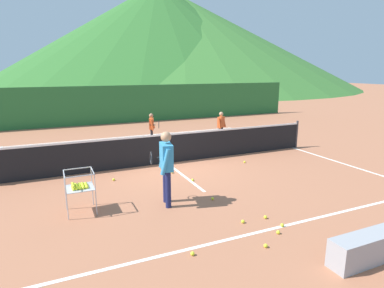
% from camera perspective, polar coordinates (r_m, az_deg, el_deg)
% --- Properties ---
extents(ground_plane, '(120.00, 120.00, 0.00)m').
position_cam_1_polar(ground_plane, '(10.47, -4.45, -3.41)').
color(ground_plane, '#A86647').
extents(line_baseline_near, '(10.36, 0.08, 0.01)m').
position_cam_1_polar(line_baseline_near, '(6.33, 11.60, -15.09)').
color(line_baseline_near, white).
rests_on(line_baseline_near, ground).
extents(line_baseline_far, '(10.36, 0.08, 0.01)m').
position_cam_1_polar(line_baseline_far, '(14.92, -10.66, 1.39)').
color(line_baseline_far, white).
rests_on(line_baseline_far, ground).
extents(line_sideline_east, '(0.08, 9.75, 0.01)m').
position_cam_1_polar(line_sideline_east, '(13.09, 17.42, -0.62)').
color(line_sideline_east, white).
rests_on(line_sideline_east, ground).
extents(line_service_center, '(0.08, 5.52, 0.01)m').
position_cam_1_polar(line_service_center, '(10.47, -4.45, -3.39)').
color(line_service_center, white).
rests_on(line_service_center, ground).
extents(tennis_net, '(10.74, 0.08, 1.05)m').
position_cam_1_polar(tennis_net, '(10.34, -4.49, -0.75)').
color(tennis_net, '#333338').
rests_on(tennis_net, ground).
extents(instructor, '(0.44, 0.80, 1.67)m').
position_cam_1_polar(instructor, '(7.04, -4.64, -3.13)').
color(instructor, '#191E4C').
rests_on(instructor, ground).
extents(student_0, '(0.41, 0.68, 1.25)m').
position_cam_1_polar(student_0, '(13.11, -7.13, 3.25)').
color(student_0, black).
rests_on(student_0, ground).
extents(student_1, '(0.50, 0.41, 1.27)m').
position_cam_1_polar(student_1, '(13.41, 5.18, 3.55)').
color(student_1, black).
rests_on(student_1, ground).
extents(ball_cart, '(0.58, 0.58, 0.90)m').
position_cam_1_polar(ball_cart, '(7.17, -19.40, -7.08)').
color(ball_cart, '#B7B7BC').
rests_on(ball_cart, ground).
extents(tennis_ball_0, '(0.07, 0.07, 0.07)m').
position_cam_1_polar(tennis_ball_0, '(6.87, 12.89, -12.52)').
color(tennis_ball_0, yellow).
rests_on(tennis_ball_0, ground).
extents(tennis_ball_1, '(0.07, 0.07, 0.07)m').
position_cam_1_polar(tennis_ball_1, '(6.35, 15.03, -14.88)').
color(tennis_ball_1, yellow).
rests_on(tennis_ball_1, ground).
extents(tennis_ball_2, '(0.07, 0.07, 0.07)m').
position_cam_1_polar(tennis_ball_2, '(6.61, 9.02, -13.42)').
color(tennis_ball_2, yellow).
rests_on(tennis_ball_2, ground).
extents(tennis_ball_3, '(0.07, 0.07, 0.07)m').
position_cam_1_polar(tennis_ball_3, '(5.53, 0.09, -18.87)').
color(tennis_ball_3, yellow).
rests_on(tennis_ball_3, ground).
extents(tennis_ball_4, '(0.07, 0.07, 0.07)m').
position_cam_1_polar(tennis_ball_4, '(7.60, 3.67, -9.64)').
color(tennis_ball_4, yellow).
rests_on(tennis_ball_4, ground).
extents(tennis_ball_5, '(0.07, 0.07, 0.07)m').
position_cam_1_polar(tennis_ball_5, '(8.80, 0.10, -6.38)').
color(tennis_ball_5, yellow).
rests_on(tennis_ball_5, ground).
extents(tennis_ball_6, '(0.07, 0.07, 0.07)m').
position_cam_1_polar(tennis_ball_6, '(5.88, 12.93, -17.17)').
color(tennis_ball_6, yellow).
rests_on(tennis_ball_6, ground).
extents(tennis_ball_7, '(0.07, 0.07, 0.07)m').
position_cam_1_polar(tennis_ball_7, '(10.60, 9.30, -3.15)').
color(tennis_ball_7, yellow).
rests_on(tennis_ball_7, ground).
extents(tennis_ball_8, '(0.07, 0.07, 0.07)m').
position_cam_1_polar(tennis_ball_8, '(6.63, 15.69, -13.68)').
color(tennis_ball_8, yellow).
rests_on(tennis_ball_8, ground).
extents(tennis_ball_9, '(0.07, 0.07, 0.07)m').
position_cam_1_polar(tennis_ball_9, '(9.07, -13.73, -6.15)').
color(tennis_ball_9, yellow).
rests_on(tennis_ball_9, ground).
extents(tennis_ball_10, '(0.07, 0.07, 0.07)m').
position_cam_1_polar(tennis_ball_10, '(9.45, -3.49, -5.01)').
color(tennis_ball_10, yellow).
rests_on(tennis_ball_10, ground).
extents(windscreen_fence, '(22.79, 0.08, 2.11)m').
position_cam_1_polar(windscreen_fence, '(18.55, -13.68, 6.79)').
color(windscreen_fence, '#286B33').
rests_on(windscreen_fence, ground).
extents(courtside_bench, '(1.50, 0.36, 0.46)m').
position_cam_1_polar(courtside_bench, '(6.02, 29.04, -15.70)').
color(courtside_bench, '#99999E').
rests_on(courtside_bench, ground).
extents(hill_0, '(40.58, 40.58, 11.89)m').
position_cam_1_polar(hill_0, '(65.66, 6.24, 15.58)').
color(hill_0, '#427A38').
rests_on(hill_0, ground).
extents(hill_1, '(56.39, 56.39, 14.62)m').
position_cam_1_polar(hill_1, '(57.65, -1.42, 17.38)').
color(hill_1, '#38702D').
rests_on(hill_1, ground).
extents(hill_2, '(58.62, 58.62, 17.17)m').
position_cam_1_polar(hill_2, '(59.43, -5.97, 18.42)').
color(hill_2, '#2D6628').
rests_on(hill_2, ground).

